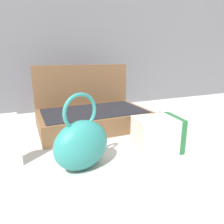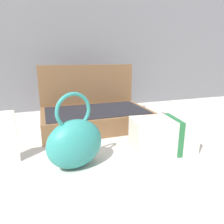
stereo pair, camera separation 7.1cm
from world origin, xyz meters
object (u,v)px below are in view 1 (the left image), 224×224
at_px(teal_pouch_handbag, 82,144).
at_px(info_card_left, 5,142).
at_px(coffee_mug, 166,118).
at_px(cream_toiletry_bag, 165,133).
at_px(open_suitcase, 91,113).

relative_size(teal_pouch_handbag, info_card_left, 1.36).
bearing_deg(coffee_mug, cream_toiletry_bag, -129.75).
xyz_separation_m(coffee_mug, info_card_left, (-0.70, -0.12, 0.05)).
height_order(open_suitcase, teal_pouch_handbag, open_suitcase).
xyz_separation_m(cream_toiletry_bag, info_card_left, (-0.53, 0.09, 0.03)).
bearing_deg(open_suitcase, info_card_left, -142.50).
bearing_deg(info_card_left, coffee_mug, 13.14).
distance_m(cream_toiletry_bag, coffee_mug, 0.27).
relative_size(cream_toiletry_bag, info_card_left, 1.36).
height_order(open_suitcase, coffee_mug, open_suitcase).
bearing_deg(cream_toiletry_bag, info_card_left, 170.44).
relative_size(open_suitcase, info_card_left, 2.92).
height_order(teal_pouch_handbag, coffee_mug, teal_pouch_handbag).
bearing_deg(info_card_left, teal_pouch_handbag, -20.60).
relative_size(open_suitcase, coffee_mug, 4.32).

